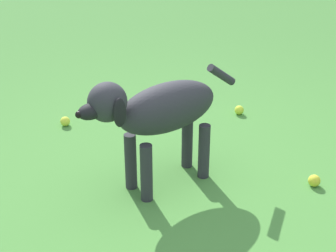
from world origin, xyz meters
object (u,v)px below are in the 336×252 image
dog (159,112)px  tennis_ball_2 (65,121)px  tennis_ball_0 (239,110)px  tennis_ball_1 (314,181)px

dog → tennis_ball_2: (0.71, 0.69, -0.40)m
tennis_ball_0 → tennis_ball_2: (-0.26, 1.19, 0.00)m
tennis_ball_1 → tennis_ball_2: 1.67m
tennis_ball_1 → tennis_ball_2: size_ratio=1.00×
tennis_ball_2 → tennis_ball_1: bearing=-113.7°
tennis_ball_0 → tennis_ball_2: same height
tennis_ball_0 → tennis_ball_2: bearing=102.2°
tennis_ball_1 → tennis_ball_2: bearing=66.3°
dog → tennis_ball_2: size_ratio=11.85×
tennis_ball_2 → tennis_ball_0: bearing=-77.8°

